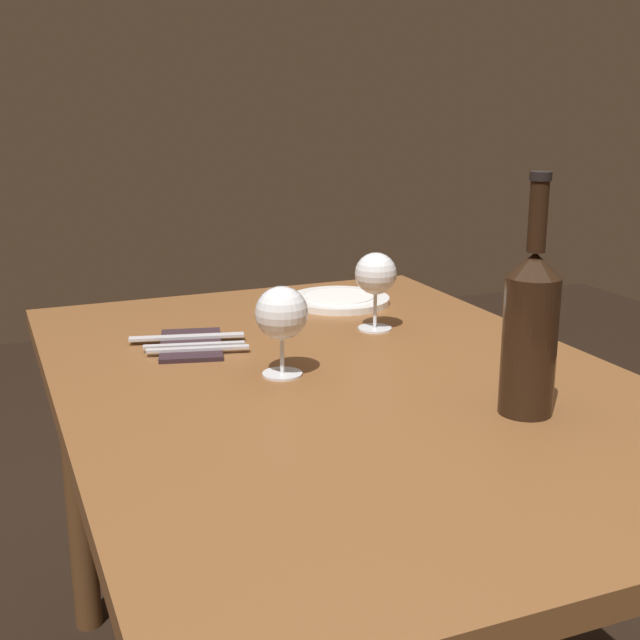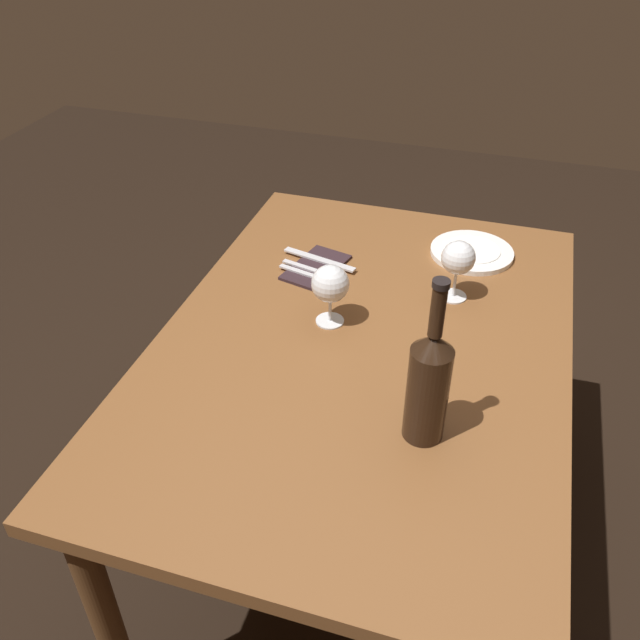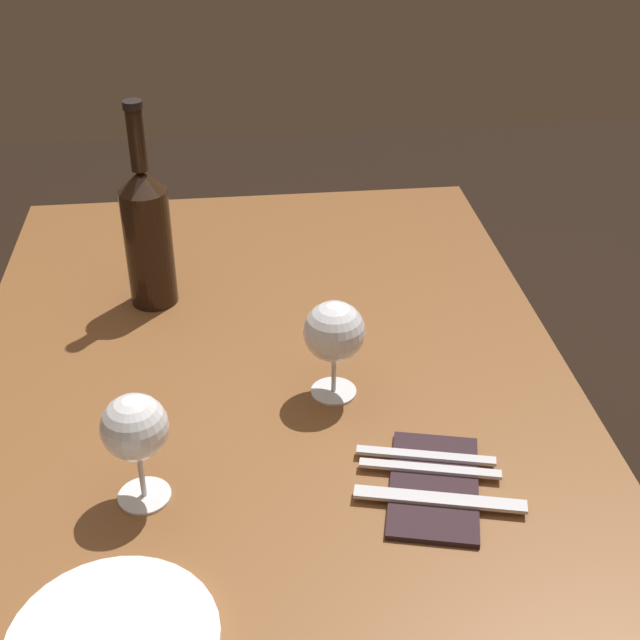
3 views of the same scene
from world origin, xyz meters
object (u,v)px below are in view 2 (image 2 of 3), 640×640
wine_glass_right (330,285)px  wine_bottle (428,383)px  dinner_plate (472,252)px  table_knife (319,259)px  fork_outer (310,275)px  folded_napkin (316,267)px  wine_glass_left (458,259)px  fork_inner (313,270)px

wine_glass_right → wine_bottle: bearing=-137.2°
dinner_plate → wine_glass_right: bearing=145.4°
dinner_plate → table_knife: (-0.16, 0.38, 0.00)m
dinner_plate → fork_outer: (-0.24, 0.38, 0.00)m
table_knife → folded_napkin: bearing=180.0°
wine_glass_left → wine_glass_right: (-0.19, 0.26, -0.01)m
wine_glass_right → folded_napkin: bearing=25.4°
wine_glass_right → table_knife: 0.28m
dinner_plate → table_knife: bearing=113.2°
dinner_plate → fork_inner: bearing=119.9°
folded_napkin → wine_glass_left: bearing=-94.0°
dinner_plate → folded_napkin: 0.42m
wine_glass_left → fork_outer: size_ratio=0.85×
wine_bottle → dinner_plate: size_ratio=1.57×
wine_glass_right → fork_outer: bearing=31.9°
fork_outer → fork_inner: bearing=0.0°
folded_napkin → wine_bottle: bearing=-143.6°
wine_bottle → fork_outer: wine_bottle is taller
wine_bottle → folded_napkin: bearing=36.4°
fork_inner → table_knife: 0.06m
wine_glass_left → wine_bottle: bearing=-178.9°
wine_glass_left → wine_bottle: size_ratio=0.44×
wine_glass_right → dinner_plate: wine_glass_right is taller
wine_bottle → table_knife: 0.66m
wine_glass_right → dinner_plate: 0.50m
fork_outer → table_knife: size_ratio=0.85×
wine_bottle → folded_napkin: size_ratio=1.64×
dinner_plate → wine_bottle: bearing=179.2°
fork_outer → table_knife: same height
fork_outer → table_knife: bearing=0.0°
dinner_plate → fork_outer: bearing=122.6°
dinner_plate → folded_napkin: bearing=116.9°
wine_glass_right → wine_bottle: 0.40m
wine_bottle → fork_inner: wine_bottle is taller
folded_napkin → fork_inner: bearing=180.0°
dinner_plate → table_knife: size_ratio=1.06×
dinner_plate → fork_inner: size_ratio=1.24×
table_knife → wine_glass_right: bearing=-157.4°
wine_glass_right → fork_inner: bearing=28.3°
wine_glass_left → table_knife: 0.38m
fork_inner → wine_bottle: bearing=-142.2°
wine_glass_left → wine_glass_right: size_ratio=1.02×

